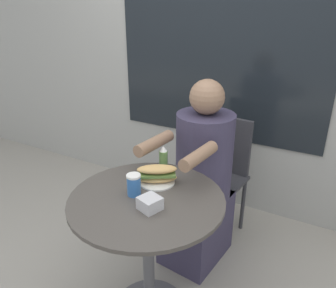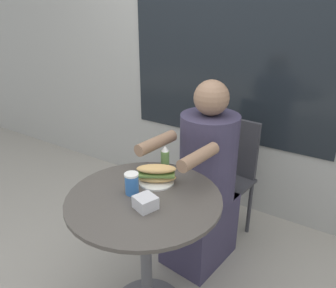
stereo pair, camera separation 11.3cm
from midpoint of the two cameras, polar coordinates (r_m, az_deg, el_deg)
storefront_wall at (r=2.55m, az=11.37°, el=18.26°), size 8.00×0.09×2.80m
cafe_table at (r=1.71m, az=-5.52°, el=-14.91°), size 0.75×0.75×0.75m
diner_chair at (r=2.39m, az=7.92°, el=-3.81°), size 0.42×0.42×0.87m
seated_diner at (r=2.12m, az=4.08°, el=-7.44°), size 0.41×0.66×1.21m
sandwich_on_plate at (r=1.69m, az=-3.86°, el=-5.42°), size 0.22×0.18×0.10m
drink_cup at (r=1.59m, az=-8.00°, el=-7.09°), size 0.07×0.07×0.11m
napkin_box at (r=1.49m, az=-5.37°, el=-10.30°), size 0.11×0.11×0.06m
condiment_bottle at (r=1.83m, az=-2.59°, el=-2.40°), size 0.05×0.05×0.13m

